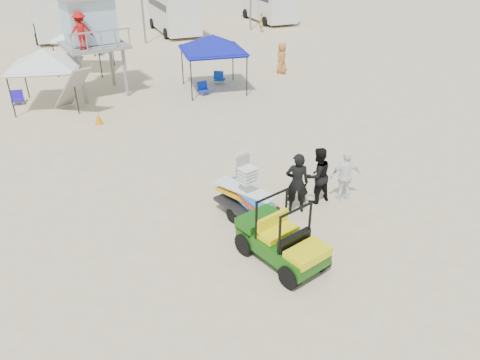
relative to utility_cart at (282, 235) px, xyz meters
name	(u,v)px	position (x,y,z in m)	size (l,w,h in m)	color
ground	(269,287)	(-0.71, -0.75, -0.82)	(140.00, 140.00, 0.00)	beige
utility_cart	(282,235)	(0.00, 0.00, 0.00)	(1.76, 2.55, 1.76)	#134C0C
surf_trailer	(246,194)	(0.00, 2.33, -0.08)	(1.59, 2.25, 1.82)	black
man_left	(297,183)	(1.52, 2.03, 0.13)	(0.70, 0.46, 1.91)	black
man_mid	(318,175)	(2.37, 2.28, 0.09)	(0.88, 0.69, 1.81)	black
man_right	(345,176)	(3.22, 2.03, 0.01)	(0.97, 0.40, 1.65)	white
lifeguard_tower	(89,25)	(-2.43, 15.79, 2.59)	(3.27, 3.27, 4.57)	gray
canopy_blue	(212,37)	(3.20, 14.04, 1.87)	(3.30, 3.30, 3.24)	black
canopy_white_a	(42,52)	(-4.73, 14.74, 1.73)	(3.47, 3.47, 3.10)	black
canopy_white_c	(80,26)	(-2.50, 20.22, 1.77)	(3.56, 3.56, 3.14)	black
cone_far	(98,118)	(-3.02, 11.49, -0.57)	(0.34, 0.34, 0.50)	orange
beach_chair_a	(17,97)	(-6.25, 15.67, -0.51)	(0.60, 0.64, 0.64)	#2110AF
beach_chair_b	(203,88)	(2.46, 13.59, -0.51)	(0.62, 0.67, 0.64)	#0F2DAB
beach_chair_c	(219,77)	(3.88, 15.08, -0.51)	(0.73, 0.83, 0.64)	#1042AF
rv_mid_left	(50,13)	(-3.71, 30.75, 0.98)	(2.65, 6.50, 3.25)	silver
rv_mid_right	(173,9)	(5.29, 29.25, 0.98)	(2.64, 7.00, 3.25)	silver
rv_far_right	(268,0)	(14.29, 30.75, 0.98)	(2.64, 6.60, 3.25)	silver
distant_beachgoers	(118,56)	(-0.70, 19.84, 0.01)	(22.66, 11.90, 1.75)	#4D8058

